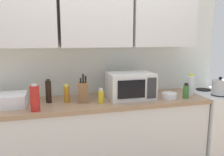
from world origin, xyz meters
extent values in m
cube|color=silver|center=(0.00, 0.03, 1.30)|extent=(3.19, 0.06, 2.60)
cube|color=silver|center=(-0.76, -0.15, 1.83)|extent=(0.73, 0.33, 0.75)
cube|color=silver|center=(0.00, -0.15, 1.83)|extent=(0.73, 0.33, 0.75)
cube|color=silver|center=(0.76, -0.15, 1.83)|extent=(0.73, 0.33, 0.75)
cube|color=silver|center=(0.00, -0.30, 0.43)|extent=(2.29, 0.60, 0.86)
cube|color=#9E7A5B|center=(0.00, -0.30, 0.88)|extent=(2.32, 0.63, 0.04)
cube|color=silver|center=(1.54, -0.32, 0.45)|extent=(0.76, 0.64, 0.90)
cylinder|color=black|center=(1.37, -0.46, 0.91)|extent=(0.18, 0.18, 0.01)
cylinder|color=black|center=(1.37, -0.18, 0.91)|extent=(0.18, 0.18, 0.01)
cylinder|color=#B2B2B7|center=(1.37, -0.46, 1.00)|extent=(0.17, 0.17, 0.17)
sphere|color=black|center=(1.37, -0.46, 1.10)|extent=(0.04, 0.04, 0.04)
cube|color=silver|center=(0.34, -0.31, 1.04)|extent=(0.48, 0.36, 0.28)
cube|color=black|center=(0.30, -0.49, 1.04)|extent=(0.29, 0.01, 0.18)
cube|color=#2D2D33|center=(0.52, -0.49, 1.04)|extent=(0.10, 0.01, 0.21)
cube|color=silver|center=(-0.90, -0.30, 0.96)|extent=(0.38, 0.30, 0.12)
cube|color=brown|center=(-0.17, -0.33, 1.00)|extent=(0.12, 0.13, 0.20)
cylinder|color=black|center=(-0.19, -0.34, 1.13)|extent=(0.02, 0.02, 0.05)
cylinder|color=black|center=(-0.17, -0.34, 1.14)|extent=(0.02, 0.02, 0.09)
cylinder|color=black|center=(-0.14, -0.34, 1.14)|extent=(0.02, 0.02, 0.07)
cylinder|color=#386B2D|center=(0.94, -0.46, 0.97)|extent=(0.06, 0.06, 0.14)
cylinder|color=black|center=(0.94, -0.46, 1.05)|extent=(0.04, 0.04, 0.03)
cylinder|color=black|center=(-0.51, -0.27, 1.01)|extent=(0.06, 0.06, 0.22)
cylinder|color=black|center=(-0.51, -0.27, 1.13)|extent=(0.03, 0.03, 0.02)
cylinder|color=#AD701E|center=(-0.33, -0.30, 0.98)|extent=(0.06, 0.06, 0.16)
cylinder|color=yellow|center=(-0.33, -0.30, 1.07)|extent=(0.04, 0.04, 0.02)
cylinder|color=silver|center=(1.06, -0.36, 1.01)|extent=(0.08, 0.08, 0.22)
cylinder|color=yellow|center=(1.06, -0.36, 1.13)|extent=(0.05, 0.05, 0.03)
cylinder|color=red|center=(-0.62, -0.51, 1.01)|extent=(0.08, 0.08, 0.23)
cylinder|color=silver|center=(-0.62, -0.51, 1.14)|extent=(0.05, 0.05, 0.02)
cylinder|color=gold|center=(0.00, -0.41, 0.96)|extent=(0.06, 0.06, 0.13)
cylinder|color=silver|center=(0.00, -0.41, 1.04)|extent=(0.04, 0.04, 0.03)
cylinder|color=silver|center=(0.76, -0.43, 0.93)|extent=(0.16, 0.16, 0.06)
camera|label=1|loc=(-0.45, -2.54, 1.53)|focal=35.76mm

